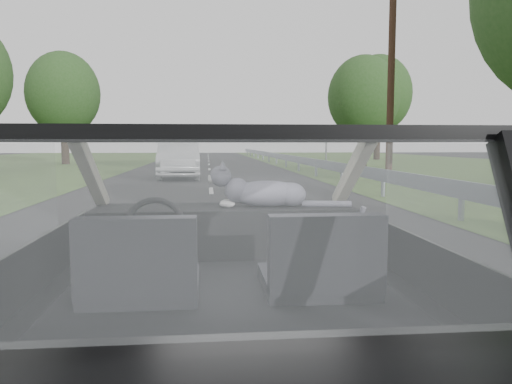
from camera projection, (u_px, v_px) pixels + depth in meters
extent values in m
cube|color=black|center=(229.00, 276.00, 2.50)|extent=(1.80, 4.00, 1.45)
cube|color=black|center=(225.00, 230.00, 3.11)|extent=(1.58, 0.45, 0.30)
cube|color=black|center=(140.00, 261.00, 2.16)|extent=(0.50, 0.72, 0.42)
cube|color=black|center=(321.00, 257.00, 2.24)|extent=(0.50, 0.72, 0.42)
torus|color=black|center=(155.00, 228.00, 2.77)|extent=(0.36, 0.36, 0.04)
ellipsoid|color=gray|center=(267.00, 192.00, 3.07)|extent=(0.64, 0.24, 0.28)
cube|color=gray|center=(379.00, 175.00, 12.84)|extent=(0.05, 90.00, 0.32)
imported|color=silver|center=(179.00, 159.00, 19.78)|extent=(2.00, 4.61, 1.49)
cube|color=#164B24|center=(326.00, 148.00, 29.39)|extent=(0.13, 0.88, 2.20)
cylinder|color=#36251D|center=(391.00, 74.00, 18.10)|extent=(0.33, 0.33, 7.78)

